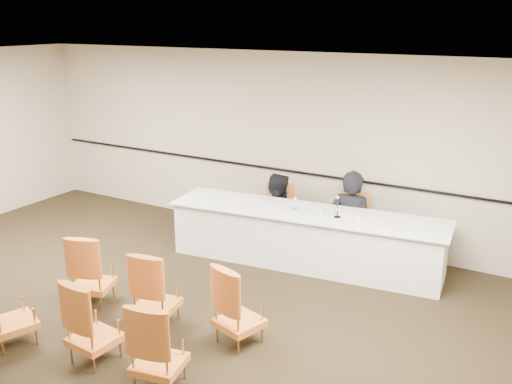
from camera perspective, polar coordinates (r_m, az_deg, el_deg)
floor at (r=6.79m, az=-13.35°, el=-14.51°), size 10.00×10.00×0.00m
ceiling at (r=5.84m, az=-15.40°, el=11.52°), size 10.00×10.00×0.00m
wall_back at (r=9.31m, az=3.00°, el=4.64°), size 10.00×0.04×3.00m
wall_rail at (r=9.37m, az=2.85°, el=2.20°), size 9.80×0.04×0.03m
panel_table at (r=8.41m, az=4.96°, el=-4.58°), size 4.14×1.40×0.81m
panelist_main at (r=8.81m, az=9.41°, el=-3.74°), size 0.70×0.47×1.87m
panelist_main_chair at (r=8.79m, az=9.43°, el=-3.31°), size 0.55×0.55×0.95m
panelist_second at (r=9.17m, az=2.01°, el=-2.97°), size 0.87×0.73×1.61m
panelist_second_chair at (r=9.13m, az=2.02°, el=-2.29°), size 0.55×0.55×0.95m
papers at (r=8.12m, az=8.60°, el=-2.44°), size 0.37×0.33×0.00m
microphone at (r=8.02m, az=8.16°, el=-1.61°), size 0.18×0.23×0.28m
water_bottle at (r=8.18m, az=3.92°, el=-1.28°), size 0.08×0.08×0.23m
drinking_glass at (r=8.11m, az=6.48°, el=-2.02°), size 0.08×0.08×0.10m
coffee_cup at (r=7.92m, az=10.21°, el=-2.59°), size 0.08×0.08×0.12m
aud_chair_front_left at (r=7.53m, az=-16.09°, el=-7.37°), size 0.64×0.64×0.95m
aud_chair_front_mid at (r=6.85m, az=-9.96°, el=-9.43°), size 0.57×0.57×0.95m
aud_chair_front_right at (r=6.41m, az=-1.68°, el=-11.15°), size 0.62×0.62×0.95m
aud_chair_back_left at (r=6.93m, az=-23.32°, el=-10.36°), size 0.65×0.65×0.95m
aud_chair_back_mid at (r=6.34m, az=-15.97°, el=-12.21°), size 0.54×0.54×0.95m
aud_chair_back_right at (r=5.80m, az=-9.75°, el=-14.72°), size 0.59×0.59×0.95m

